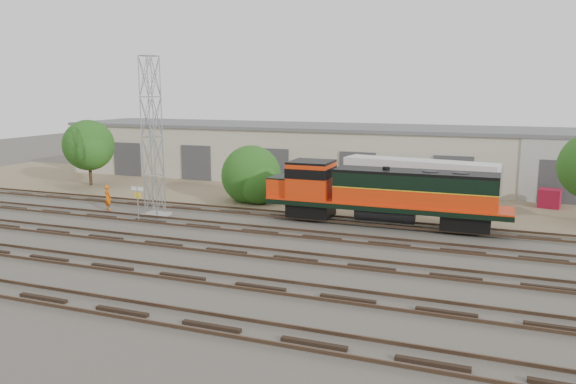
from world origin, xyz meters
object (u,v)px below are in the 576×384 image
(locomotive, at_px, (381,193))
(semi_trailer, at_px, (423,178))
(worker, at_px, (108,197))
(signal_tower, at_px, (152,140))

(locomotive, bearing_deg, semi_trailer, 76.60)
(worker, bearing_deg, locomotive, -152.24)
(locomotive, height_order, semi_trailer, locomotive)
(locomotive, bearing_deg, worker, -173.39)
(worker, bearing_deg, semi_trailer, -135.24)
(semi_trailer, bearing_deg, signal_tower, -140.09)
(locomotive, bearing_deg, signal_tower, -169.37)
(signal_tower, bearing_deg, locomotive, 10.63)
(signal_tower, relative_size, semi_trailer, 0.93)
(locomotive, distance_m, signal_tower, 15.81)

